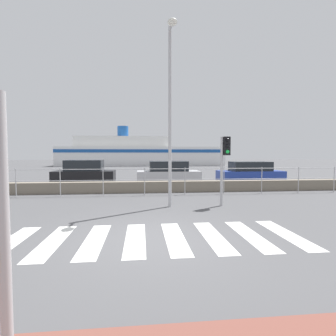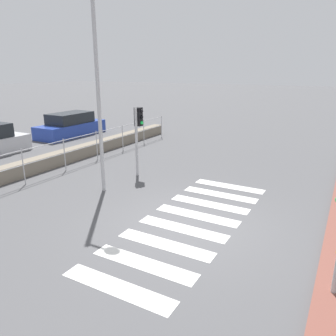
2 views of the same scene
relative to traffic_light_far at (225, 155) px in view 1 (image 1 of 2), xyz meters
name	(u,v)px [view 1 (image 1 of 2)]	position (x,y,z in m)	size (l,w,h in m)	color
ground_plane	(148,239)	(-2.91, -3.49, -1.88)	(160.00, 160.00, 0.00)	#4C4C4F
crosswalk	(155,238)	(-2.75, -3.49, -1.88)	(6.75, 2.40, 0.01)	silver
seawall	(144,187)	(-2.91, 3.75, -1.61)	(21.21, 0.55, 0.55)	slate
harbor_fence	(145,177)	(-2.91, 2.87, -1.04)	(19.13, 0.04, 1.29)	#B2B2B5
traffic_light_far	(225,155)	(0.00, 0.00, 0.00)	(0.34, 0.32, 2.56)	#B2B2B5
streetlamp	(170,97)	(-2.02, -0.10, 2.06)	(0.32, 0.98, 6.43)	#B2B2B5
ferry_boat	(138,153)	(-3.55, 35.06, 0.13)	(26.45, 7.75, 6.51)	white
parked_car_black	(85,174)	(-6.71, 7.95, -1.23)	(3.82, 1.73, 1.53)	black
parked_car_silver	(168,174)	(-1.26, 7.95, -1.27)	(4.15, 1.76, 1.44)	#BCBCC1
parked_car_blue	(250,173)	(4.40, 7.95, -1.29)	(4.36, 1.74, 1.39)	#233D9E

